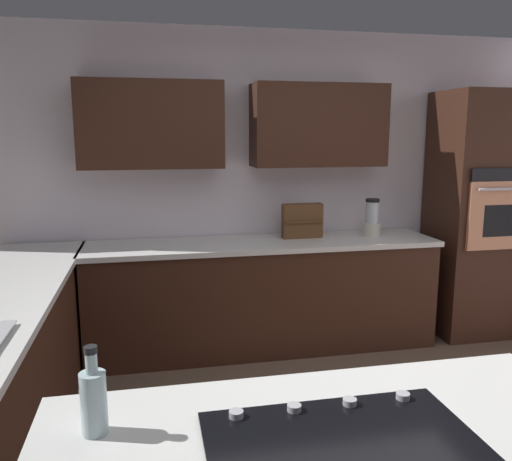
% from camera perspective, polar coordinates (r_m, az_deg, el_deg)
% --- Properties ---
extents(wall_back, '(6.00, 0.44, 2.60)m').
position_cam_1_polar(wall_back, '(4.43, 0.30, 6.34)').
color(wall_back, silver).
rests_on(wall_back, ground).
extents(lower_cabinets_back, '(2.80, 0.60, 0.86)m').
position_cam_1_polar(lower_cabinets_back, '(4.30, 0.75, -7.34)').
color(lower_cabinets_back, '#381E14').
rests_on(lower_cabinets_back, ground).
extents(countertop_back, '(2.84, 0.64, 0.04)m').
position_cam_1_polar(countertop_back, '(4.18, 0.76, -1.46)').
color(countertop_back, silver).
rests_on(countertop_back, lower_cabinets_back).
extents(wall_oven, '(0.80, 0.66, 2.11)m').
position_cam_1_polar(wall_oven, '(4.94, 23.45, 1.58)').
color(wall_oven, '#381E14').
rests_on(wall_oven, ground).
extents(cooktop, '(0.76, 0.56, 0.03)m').
position_cam_1_polar(cooktop, '(1.53, 10.20, -22.84)').
color(cooktop, black).
rests_on(cooktop, island_top).
extents(blender, '(0.15, 0.15, 0.32)m').
position_cam_1_polar(blender, '(4.49, 12.60, 1.12)').
color(blender, beige).
rests_on(blender, countertop_back).
extents(spice_rack, '(0.33, 0.11, 0.29)m').
position_cam_1_polar(spice_rack, '(4.32, 5.09, 1.07)').
color(spice_rack, brown).
rests_on(spice_rack, countertop_back).
extents(oil_bottle, '(0.08, 0.08, 0.26)m').
position_cam_1_polar(oil_bottle, '(1.62, -17.40, -17.29)').
color(oil_bottle, silver).
rests_on(oil_bottle, island_top).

